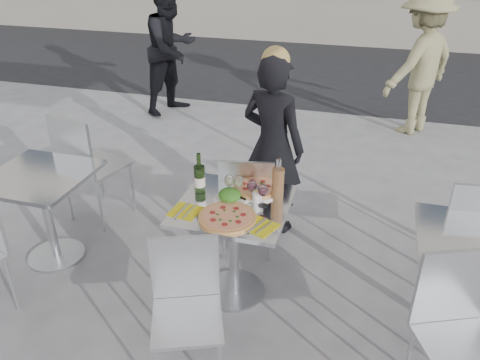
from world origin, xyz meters
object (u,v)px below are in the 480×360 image
(napkin_left, at_px, (185,211))
(wineglass_red_b, at_px, (263,191))
(salad_plate, at_px, (230,196))
(wineglass_white_a, at_px, (229,181))
(side_table_left, at_px, (44,199))
(carafe, at_px, (278,183))
(chair_near, at_px, (186,299))
(woman_diner, at_px, (273,146))
(side_table_right, at_px, (474,270))
(pedestrian_a, at_px, (171,48))
(pedestrian_b, at_px, (420,63))
(wineglass_red_a, at_px, (252,187))
(pizza_near, at_px, (227,217))
(side_chair_rnear, at_px, (460,324))
(wine_bottle, at_px, (200,178))
(sugar_shaker, at_px, (257,195))
(wineglass_white_b, at_px, (238,182))
(napkin_right, at_px, (260,226))
(side_chair_rfar, at_px, (471,227))
(side_chair_lfar, at_px, (86,161))
(pizza_far, at_px, (256,188))
(main_table, at_px, (234,231))
(chair_far, at_px, (247,198))

(napkin_left, bearing_deg, wineglass_red_b, 30.45)
(salad_plate, bearing_deg, wineglass_white_a, 109.42)
(side_table_left, xyz_separation_m, carafe, (1.76, 0.15, 0.33))
(chair_near, height_order, woman_diner, woman_diner)
(side_table_right, xyz_separation_m, pedestrian_a, (-3.45, 3.47, 0.35))
(pedestrian_b, height_order, wineglass_red_a, pedestrian_b)
(side_table_left, xyz_separation_m, pizza_near, (1.51, -0.18, 0.22))
(side_table_right, xyz_separation_m, wineglass_red_a, (-1.39, 0.07, 0.32))
(side_table_left, relative_size, wineglass_white_a, 4.76)
(pedestrian_b, bearing_deg, woman_diner, 12.02)
(side_chair_rnear, xyz_separation_m, wineglass_red_a, (-1.26, 0.57, 0.31))
(pizza_near, bearing_deg, wine_bottle, 137.15)
(carafe, height_order, wineglass_red_b, carafe)
(sugar_shaker, bearing_deg, side_table_right, -2.87)
(wineglass_red_b, height_order, napkin_left, wineglass_red_b)
(woman_diner, relative_size, wineglass_red_b, 9.68)
(wine_bottle, bearing_deg, salad_plate, -11.13)
(wineglass_white_a, xyz_separation_m, wineglass_white_b, (0.06, 0.01, 0.00))
(side_table_left, xyz_separation_m, wineglass_white_a, (1.44, 0.10, 0.32))
(wine_bottle, height_order, carafe, wine_bottle)
(side_table_right, relative_size, pedestrian_a, 0.42)
(napkin_right, bearing_deg, side_chair_rfar, 49.69)
(side_chair_lfar, bearing_deg, chair_near, 153.23)
(woman_diner, distance_m, pizza_far, 0.74)
(wineglass_red_b, bearing_deg, side_table_right, -1.42)
(wineglass_white_a, relative_size, wineglass_red_a, 1.00)
(pizza_far, bearing_deg, side_chair_lfar, 167.67)
(main_table, relative_size, pizza_far, 2.19)
(wineglass_red_a, distance_m, napkin_right, 0.32)
(side_chair_lfar, distance_m, salad_plate, 1.55)
(main_table, height_order, wineglass_red_a, wineglass_red_a)
(pizza_far, height_order, napkin_left, pizza_far)
(side_table_right, height_order, side_chair_lfar, side_chair_lfar)
(side_table_right, distance_m, wineglass_red_b, 1.35)
(side_chair_rfar, distance_m, wine_bottle, 1.87)
(pizza_near, distance_m, wineglass_red_a, 0.28)
(pizza_far, relative_size, wineglass_red_b, 2.17)
(side_chair_rfar, bearing_deg, pizza_near, 15.26)
(main_table, height_order, wineglass_white_b, wineglass_white_b)
(side_chair_rfar, xyz_separation_m, pizza_far, (-1.45, -0.25, 0.21))
(main_table, xyz_separation_m, woman_diner, (0.05, 0.95, 0.22))
(sugar_shaker, xyz_separation_m, napkin_left, (-0.41, -0.24, -0.05))
(side_chair_lfar, height_order, salad_plate, side_chair_lfar)
(side_chair_rfar, bearing_deg, woman_diner, -25.59)
(woman_diner, distance_m, carafe, 0.83)
(chair_far, bearing_deg, woman_diner, -110.60)
(woman_diner, bearing_deg, side_table_right, 164.24)
(main_table, xyz_separation_m, chair_near, (-0.08, -0.67, -0.03))
(pizza_far, relative_size, wineglass_white_a, 2.17)
(side_chair_rfar, distance_m, salad_plate, 1.65)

